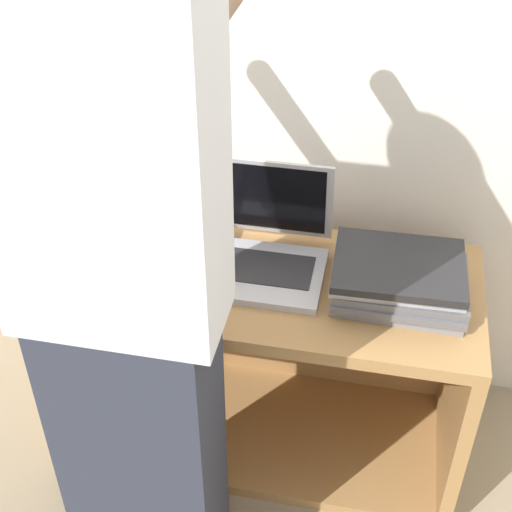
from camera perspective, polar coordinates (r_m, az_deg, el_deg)
name	(u,v)px	position (r m, az deg, el deg)	size (l,w,h in m)	color
ground_plane	(244,497)	(2.11, -0.99, -18.72)	(12.00, 12.00, 0.00)	gray
cart	(265,345)	(2.07, 0.74, -7.14)	(1.12, 0.49, 0.60)	#A87A47
laptop_open	(266,248)	(1.84, 0.78, 0.65)	(0.31, 0.31, 0.26)	#B7B7BC
laptop_stack_left	(132,238)	(1.87, -9.86, 1.43)	(0.34, 0.27, 0.14)	#232326
laptop_stack_right	(400,278)	(1.78, 11.43, -1.74)	(0.33, 0.27, 0.10)	gray
person	(122,299)	(1.39, -10.65, -3.42)	(0.40, 0.53, 1.70)	#2D3342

